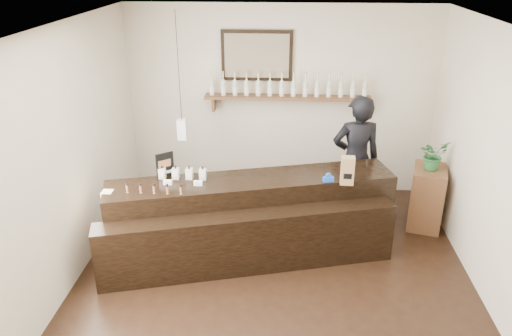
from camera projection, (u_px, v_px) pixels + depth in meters
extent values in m
plane|color=black|center=(274.00, 282.00, 5.66)|extent=(5.00, 5.00, 0.00)
plane|color=beige|center=(280.00, 102.00, 7.38)|extent=(4.50, 0.00, 4.50)
plane|color=beige|center=(62.00, 164.00, 5.23)|extent=(0.00, 5.00, 5.00)
plane|color=beige|center=(501.00, 175.00, 4.97)|extent=(0.00, 5.00, 5.00)
plane|color=white|center=(278.00, 29.00, 4.54)|extent=(5.00, 5.00, 0.00)
cube|color=#55361D|center=(287.00, 97.00, 7.22)|extent=(2.40, 0.25, 0.04)
cube|color=#55361D|center=(214.00, 104.00, 7.36)|extent=(0.04, 0.20, 0.20)
cube|color=#55361D|center=(362.00, 106.00, 7.23)|extent=(0.04, 0.20, 0.20)
cube|color=black|center=(257.00, 55.00, 7.10)|extent=(1.02, 0.04, 0.72)
cube|color=#413829|center=(257.00, 56.00, 7.08)|extent=(0.92, 0.01, 0.62)
cube|color=white|center=(182.00, 129.00, 6.70)|extent=(0.12, 0.12, 0.28)
cylinder|color=black|center=(178.00, 67.00, 6.36)|extent=(0.01, 0.01, 1.41)
cylinder|color=beige|center=(212.00, 88.00, 7.24)|extent=(0.07, 0.07, 0.20)
cone|color=beige|center=(211.00, 79.00, 7.18)|extent=(0.07, 0.07, 0.05)
cylinder|color=beige|center=(211.00, 75.00, 7.16)|extent=(0.02, 0.02, 0.07)
cylinder|color=gold|center=(211.00, 72.00, 7.14)|extent=(0.03, 0.03, 0.02)
cylinder|color=white|center=(212.00, 89.00, 7.24)|extent=(0.07, 0.07, 0.09)
cylinder|color=beige|center=(223.00, 88.00, 7.23)|extent=(0.07, 0.07, 0.20)
cone|color=beige|center=(223.00, 80.00, 7.17)|extent=(0.07, 0.07, 0.05)
cylinder|color=beige|center=(223.00, 75.00, 7.15)|extent=(0.02, 0.02, 0.07)
cylinder|color=gold|center=(223.00, 72.00, 7.13)|extent=(0.03, 0.03, 0.02)
cylinder|color=white|center=(223.00, 90.00, 7.23)|extent=(0.07, 0.07, 0.09)
cylinder|color=beige|center=(235.00, 88.00, 7.22)|extent=(0.07, 0.07, 0.20)
cone|color=beige|center=(235.00, 80.00, 7.16)|extent=(0.07, 0.07, 0.05)
cylinder|color=beige|center=(235.00, 76.00, 7.14)|extent=(0.02, 0.02, 0.07)
cylinder|color=gold|center=(235.00, 72.00, 7.12)|extent=(0.03, 0.03, 0.02)
cylinder|color=white|center=(235.00, 90.00, 7.22)|extent=(0.07, 0.07, 0.09)
cylinder|color=beige|center=(247.00, 89.00, 7.21)|extent=(0.07, 0.07, 0.20)
cone|color=beige|center=(247.00, 80.00, 7.15)|extent=(0.07, 0.07, 0.05)
cylinder|color=beige|center=(246.00, 76.00, 7.13)|extent=(0.02, 0.02, 0.07)
cylinder|color=gold|center=(246.00, 72.00, 7.11)|extent=(0.03, 0.03, 0.02)
cylinder|color=white|center=(247.00, 90.00, 7.21)|extent=(0.07, 0.07, 0.09)
cylinder|color=beige|center=(258.00, 89.00, 7.20)|extent=(0.07, 0.07, 0.20)
cone|color=beige|center=(258.00, 80.00, 7.14)|extent=(0.07, 0.07, 0.05)
cylinder|color=beige|center=(258.00, 76.00, 7.12)|extent=(0.02, 0.02, 0.07)
cylinder|color=gold|center=(258.00, 73.00, 7.10)|extent=(0.03, 0.03, 0.02)
cylinder|color=white|center=(258.00, 90.00, 7.20)|extent=(0.07, 0.07, 0.09)
cylinder|color=beige|center=(270.00, 89.00, 7.19)|extent=(0.07, 0.07, 0.20)
cone|color=beige|center=(270.00, 80.00, 7.13)|extent=(0.07, 0.07, 0.05)
cylinder|color=beige|center=(270.00, 76.00, 7.11)|extent=(0.02, 0.02, 0.07)
cylinder|color=gold|center=(270.00, 73.00, 7.09)|extent=(0.03, 0.03, 0.02)
cylinder|color=white|center=(270.00, 90.00, 7.19)|extent=(0.07, 0.07, 0.09)
cylinder|color=beige|center=(282.00, 89.00, 7.18)|extent=(0.07, 0.07, 0.20)
cone|color=beige|center=(282.00, 80.00, 7.12)|extent=(0.07, 0.07, 0.05)
cylinder|color=beige|center=(282.00, 76.00, 7.10)|extent=(0.02, 0.02, 0.07)
cylinder|color=gold|center=(282.00, 73.00, 7.08)|extent=(0.03, 0.03, 0.02)
cylinder|color=white|center=(282.00, 91.00, 7.18)|extent=(0.07, 0.07, 0.09)
cylinder|color=beige|center=(293.00, 89.00, 7.17)|extent=(0.07, 0.07, 0.20)
cone|color=beige|center=(294.00, 81.00, 7.11)|extent=(0.07, 0.07, 0.05)
cylinder|color=beige|center=(294.00, 76.00, 7.09)|extent=(0.02, 0.02, 0.07)
cylinder|color=gold|center=(294.00, 73.00, 7.07)|extent=(0.03, 0.03, 0.02)
cylinder|color=white|center=(293.00, 91.00, 7.17)|extent=(0.07, 0.07, 0.09)
cylinder|color=beige|center=(305.00, 90.00, 7.16)|extent=(0.07, 0.07, 0.20)
cone|color=beige|center=(306.00, 81.00, 7.10)|extent=(0.07, 0.07, 0.05)
cylinder|color=beige|center=(306.00, 77.00, 7.08)|extent=(0.02, 0.02, 0.07)
cylinder|color=gold|center=(306.00, 73.00, 7.06)|extent=(0.03, 0.03, 0.02)
cylinder|color=white|center=(305.00, 91.00, 7.16)|extent=(0.07, 0.07, 0.09)
cylinder|color=beige|center=(317.00, 90.00, 7.15)|extent=(0.07, 0.07, 0.20)
cone|color=beige|center=(318.00, 81.00, 7.09)|extent=(0.07, 0.07, 0.05)
cylinder|color=beige|center=(318.00, 77.00, 7.07)|extent=(0.02, 0.02, 0.07)
cylinder|color=gold|center=(318.00, 74.00, 7.05)|extent=(0.03, 0.03, 0.02)
cylinder|color=white|center=(317.00, 91.00, 7.15)|extent=(0.07, 0.07, 0.09)
cylinder|color=beige|center=(329.00, 90.00, 7.14)|extent=(0.07, 0.07, 0.20)
cone|color=beige|center=(329.00, 81.00, 7.08)|extent=(0.07, 0.07, 0.05)
cylinder|color=beige|center=(330.00, 77.00, 7.06)|extent=(0.02, 0.02, 0.07)
cylinder|color=gold|center=(330.00, 74.00, 7.04)|extent=(0.03, 0.03, 0.02)
cylinder|color=white|center=(329.00, 91.00, 7.14)|extent=(0.07, 0.07, 0.09)
cylinder|color=beige|center=(341.00, 90.00, 7.13)|extent=(0.07, 0.07, 0.20)
cone|color=beige|center=(341.00, 81.00, 7.07)|extent=(0.07, 0.07, 0.05)
cylinder|color=beige|center=(342.00, 77.00, 7.05)|extent=(0.02, 0.02, 0.07)
cylinder|color=gold|center=(342.00, 74.00, 7.03)|extent=(0.03, 0.03, 0.02)
cylinder|color=white|center=(341.00, 91.00, 7.13)|extent=(0.07, 0.07, 0.09)
cylinder|color=beige|center=(353.00, 90.00, 7.12)|extent=(0.07, 0.07, 0.20)
cone|color=beige|center=(353.00, 82.00, 7.06)|extent=(0.07, 0.07, 0.05)
cylinder|color=beige|center=(354.00, 77.00, 7.04)|extent=(0.02, 0.02, 0.07)
cylinder|color=gold|center=(354.00, 74.00, 7.02)|extent=(0.03, 0.03, 0.02)
cylinder|color=white|center=(353.00, 92.00, 7.12)|extent=(0.07, 0.07, 0.09)
cylinder|color=beige|center=(365.00, 90.00, 7.11)|extent=(0.07, 0.07, 0.20)
cone|color=beige|center=(366.00, 82.00, 7.05)|extent=(0.07, 0.07, 0.05)
cylinder|color=beige|center=(366.00, 78.00, 7.03)|extent=(0.02, 0.02, 0.07)
cylinder|color=gold|center=(366.00, 74.00, 7.01)|extent=(0.03, 0.03, 0.02)
cylinder|color=white|center=(365.00, 92.00, 7.11)|extent=(0.07, 0.07, 0.09)
cube|color=black|center=(252.00, 214.00, 6.13)|extent=(3.49, 1.48, 0.96)
cube|color=black|center=(249.00, 242.00, 5.76)|extent=(3.41, 1.18, 0.73)
cube|color=white|center=(168.00, 182.00, 5.77)|extent=(0.10, 0.04, 0.05)
cube|color=white|center=(198.00, 183.00, 5.75)|extent=(0.10, 0.04, 0.05)
cube|color=tan|center=(109.00, 205.00, 5.68)|extent=(0.12, 0.12, 0.12)
cube|color=tan|center=(108.00, 196.00, 5.63)|extent=(0.12, 0.12, 0.12)
cube|color=beige|center=(162.00, 173.00, 5.92)|extent=(0.08, 0.08, 0.13)
cube|color=#FBC3D5|center=(161.00, 175.00, 5.88)|extent=(0.07, 0.00, 0.06)
cylinder|color=black|center=(162.00, 167.00, 5.89)|extent=(0.02, 0.02, 0.03)
cube|color=beige|center=(176.00, 173.00, 5.91)|extent=(0.08, 0.08, 0.13)
cube|color=#FBC3D5|center=(175.00, 175.00, 5.87)|extent=(0.07, 0.00, 0.06)
cylinder|color=black|center=(175.00, 167.00, 5.88)|extent=(0.02, 0.02, 0.03)
cube|color=beige|center=(189.00, 174.00, 5.90)|extent=(0.08, 0.08, 0.13)
cube|color=#FBC3D5|center=(189.00, 175.00, 5.86)|extent=(0.07, 0.00, 0.06)
cylinder|color=black|center=(189.00, 168.00, 5.87)|extent=(0.02, 0.02, 0.03)
cube|color=beige|center=(203.00, 174.00, 5.89)|extent=(0.08, 0.08, 0.13)
cube|color=#FBC3D5|center=(202.00, 176.00, 5.85)|extent=(0.07, 0.00, 0.06)
cylinder|color=black|center=(203.00, 168.00, 5.86)|extent=(0.02, 0.02, 0.03)
cylinder|color=#A05636|center=(129.00, 203.00, 5.65)|extent=(0.07, 0.07, 0.20)
cone|color=#A05636|center=(128.00, 193.00, 5.60)|extent=(0.07, 0.07, 0.05)
cylinder|color=#A05636|center=(127.00, 188.00, 5.57)|extent=(0.02, 0.02, 0.07)
cylinder|color=black|center=(127.00, 184.00, 5.55)|extent=(0.03, 0.03, 0.02)
cylinder|color=white|center=(129.00, 204.00, 5.66)|extent=(0.07, 0.07, 0.09)
cylinder|color=#A05636|center=(142.00, 203.00, 5.64)|extent=(0.07, 0.07, 0.20)
cone|color=#A05636|center=(141.00, 193.00, 5.59)|extent=(0.07, 0.07, 0.05)
cylinder|color=#A05636|center=(140.00, 188.00, 5.56)|extent=(0.02, 0.02, 0.07)
cylinder|color=black|center=(140.00, 185.00, 5.55)|extent=(0.03, 0.03, 0.02)
cylinder|color=white|center=(142.00, 205.00, 5.65)|extent=(0.07, 0.07, 0.09)
cylinder|color=#A05636|center=(155.00, 204.00, 5.63)|extent=(0.07, 0.07, 0.20)
cone|color=#A05636|center=(154.00, 194.00, 5.58)|extent=(0.07, 0.07, 0.05)
cylinder|color=#A05636|center=(154.00, 189.00, 5.56)|extent=(0.02, 0.02, 0.07)
cylinder|color=black|center=(153.00, 185.00, 5.54)|extent=(0.03, 0.03, 0.02)
cylinder|color=white|center=(155.00, 205.00, 5.64)|extent=(0.07, 0.07, 0.09)
cylinder|color=#A05636|center=(168.00, 204.00, 5.62)|extent=(0.07, 0.07, 0.20)
cone|color=#A05636|center=(168.00, 194.00, 5.57)|extent=(0.07, 0.07, 0.05)
cylinder|color=#A05636|center=(167.00, 189.00, 5.55)|extent=(0.02, 0.02, 0.07)
cylinder|color=black|center=(167.00, 185.00, 5.53)|extent=(0.03, 0.03, 0.02)
cylinder|color=white|center=(169.00, 206.00, 5.63)|extent=(0.07, 0.07, 0.09)
cylinder|color=#A05636|center=(182.00, 204.00, 5.61)|extent=(0.07, 0.07, 0.20)
cone|color=#A05636|center=(181.00, 194.00, 5.56)|extent=(0.07, 0.07, 0.05)
cylinder|color=#A05636|center=(181.00, 190.00, 5.54)|extent=(0.02, 0.02, 0.07)
cylinder|color=black|center=(181.00, 186.00, 5.52)|extent=(0.03, 0.03, 0.02)
cylinder|color=white|center=(182.00, 206.00, 5.62)|extent=(0.07, 0.07, 0.09)
cube|color=black|center=(165.00, 165.00, 5.92)|extent=(0.19, 0.15, 0.31)
cube|color=#945935|center=(165.00, 163.00, 5.89)|extent=(0.13, 0.10, 0.09)
cube|color=white|center=(165.00, 172.00, 5.94)|extent=(0.13, 0.10, 0.04)
cube|color=#9E7E4C|center=(347.00, 170.00, 5.74)|extent=(0.16, 0.12, 0.33)
cube|color=black|center=(348.00, 176.00, 5.71)|extent=(0.10, 0.01, 0.07)
cube|color=blue|center=(328.00, 179.00, 5.85)|extent=(0.13, 0.07, 0.06)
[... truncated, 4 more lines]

